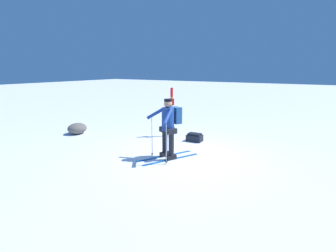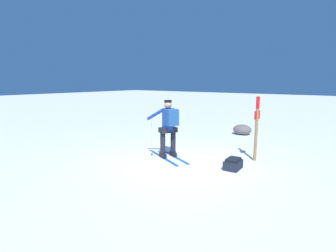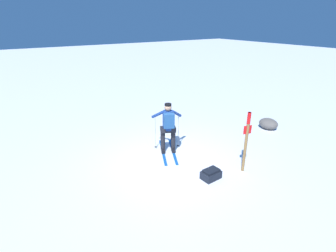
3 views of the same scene
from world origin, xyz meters
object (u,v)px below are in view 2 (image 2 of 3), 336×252
(trail_marker, at_px, (257,123))
(dropped_backpack, at_px, (233,164))
(rock_boulder, at_px, (242,130))
(skier, at_px, (168,125))

(trail_marker, bearing_deg, dropped_backpack, 79.27)
(trail_marker, xyz_separation_m, rock_boulder, (1.65, -3.32, -0.86))
(trail_marker, bearing_deg, rock_boulder, -63.59)
(skier, relative_size, trail_marker, 1.01)
(trail_marker, distance_m, rock_boulder, 3.80)
(dropped_backpack, xyz_separation_m, trail_marker, (-0.20, -1.06, 0.94))
(skier, height_order, rock_boulder, skier)
(skier, bearing_deg, rock_boulder, -96.48)
(skier, distance_m, trail_marker, 2.48)
(trail_marker, relative_size, rock_boulder, 2.37)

